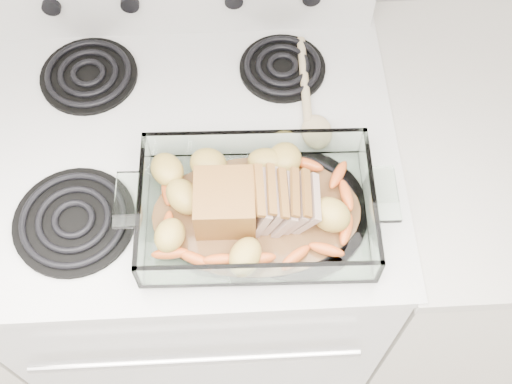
{
  "coord_description": "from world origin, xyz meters",
  "views": [
    {
      "loc": [
        0.1,
        0.98,
        1.92
      ],
      "look_at": [
        0.12,
        1.51,
        0.99
      ],
      "focal_mm": 45.0,
      "sensor_mm": 36.0,
      "label": 1
    }
  ],
  "objects_px": {
    "counter_right": "(469,234)",
    "baking_dish": "(257,211)",
    "electric_range": "(203,243)",
    "pork_roast": "(244,203)"
  },
  "relations": [
    {
      "from": "electric_range",
      "to": "pork_roast",
      "type": "xyz_separation_m",
      "value": [
        0.1,
        -0.17,
        0.51
      ]
    },
    {
      "from": "baking_dish",
      "to": "electric_range",
      "type": "bearing_deg",
      "value": 127.31
    },
    {
      "from": "baking_dish",
      "to": "pork_roast",
      "type": "relative_size",
      "value": 1.87
    },
    {
      "from": "electric_range",
      "to": "counter_right",
      "type": "bearing_deg",
      "value": -0.1
    },
    {
      "from": "baking_dish",
      "to": "pork_roast",
      "type": "height_order",
      "value": "pork_roast"
    },
    {
      "from": "counter_right",
      "to": "baking_dish",
      "type": "height_order",
      "value": "baking_dish"
    },
    {
      "from": "counter_right",
      "to": "pork_roast",
      "type": "bearing_deg",
      "value": -163.4
    },
    {
      "from": "pork_roast",
      "to": "electric_range",
      "type": "bearing_deg",
      "value": 129.8
    },
    {
      "from": "electric_range",
      "to": "pork_roast",
      "type": "distance_m",
      "value": 0.55
    },
    {
      "from": "counter_right",
      "to": "baking_dish",
      "type": "bearing_deg",
      "value": -162.82
    }
  ]
}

